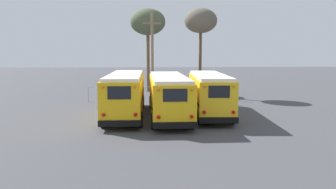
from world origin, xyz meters
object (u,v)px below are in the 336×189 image
at_px(school_bus_2, 209,92).
at_px(bare_tree_0, 148,23).
at_px(school_bus_0, 126,93).
at_px(bare_tree_1, 201,22).
at_px(utility_pole, 152,54).
at_px(school_bus_1, 168,94).

height_order(school_bus_2, bare_tree_0, bare_tree_0).
xyz_separation_m(school_bus_0, bare_tree_1, (7.03, 10.68, 6.09)).
height_order(school_bus_2, utility_pole, utility_pole).
relative_size(school_bus_0, school_bus_1, 0.96).
height_order(school_bus_0, school_bus_2, school_bus_0).
bearing_deg(school_bus_2, school_bus_0, -176.89).
distance_m(school_bus_0, school_bus_2, 6.14).
relative_size(utility_pole, bare_tree_0, 0.88).
distance_m(school_bus_1, bare_tree_0, 16.97).
distance_m(school_bus_1, utility_pole, 10.07).
height_order(utility_pole, bare_tree_1, bare_tree_1).
xyz_separation_m(school_bus_1, bare_tree_0, (-1.52, 15.64, 6.40)).
relative_size(bare_tree_0, bare_tree_1, 1.06).
bearing_deg(school_bus_1, bare_tree_0, 95.56).
relative_size(school_bus_1, bare_tree_1, 1.16).
bearing_deg(school_bus_2, bare_tree_1, 85.05).
distance_m(bare_tree_0, bare_tree_1, 7.08).
bearing_deg(school_bus_2, school_bus_1, -164.97).
xyz_separation_m(school_bus_0, utility_pole, (2.00, 9.14, 2.72)).
bearing_deg(bare_tree_0, school_bus_1, -84.44).
bearing_deg(school_bus_0, utility_pole, 77.66).
relative_size(school_bus_1, school_bus_2, 1.08).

